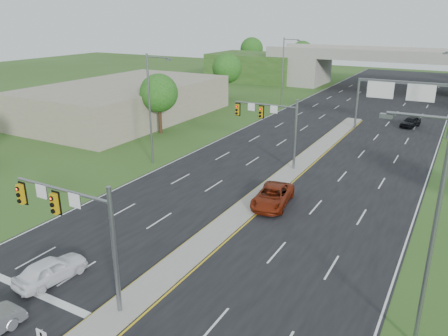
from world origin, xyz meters
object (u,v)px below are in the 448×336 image
object	(u,v)px
signal_mast_near	(77,221)
signal_mast_far	(274,121)
overpass	(392,72)
car_far_a	(273,196)
car_white	(51,269)
car_far_c	(411,122)
sign_gantry	(403,93)

from	to	relation	value
signal_mast_near	signal_mast_far	distance (m)	25.00
overpass	car_far_a	distance (m)	63.83
car_white	car_far_c	xyz separation A→B (m)	(13.07, 48.97, -0.03)
signal_mast_near	car_white	size ratio (longest dim) A/B	1.66
car_far_a	signal_mast_near	bearing A→B (deg)	-110.79
sign_gantry	car_white	size ratio (longest dim) A/B	2.74
signal_mast_near	signal_mast_far	bearing A→B (deg)	90.00
signal_mast_near	car_far_c	distance (m)	50.48
car_far_a	car_white	bearing A→B (deg)	-121.19
car_white	signal_mast_near	bearing A→B (deg)	-179.66
signal_mast_near	overpass	distance (m)	80.11
overpass	car_far_a	world-z (taller)	overpass
sign_gantry	signal_mast_near	bearing A→B (deg)	-101.25
signal_mast_near	overpass	world-z (taller)	overpass
sign_gantry	car_white	world-z (taller)	sign_gantry
signal_mast_near	signal_mast_far	xyz separation A→B (m)	(0.00, 25.00, 0.00)
signal_mast_near	overpass	bearing A→B (deg)	88.38
signal_mast_near	car_far_c	bearing A→B (deg)	78.62
sign_gantry	car_far_c	world-z (taller)	sign_gantry
sign_gantry	car_far_c	distance (m)	6.35
signal_mast_far	overpass	xyz separation A→B (m)	(2.26, 55.07, -1.17)
sign_gantry	signal_mast_far	bearing A→B (deg)	-114.11
signal_mast_near	car_far_a	xyz separation A→B (m)	(3.76, 16.33, -3.95)
sign_gantry	overpass	size ratio (longest dim) A/B	0.14
overpass	car_far_a	xyz separation A→B (m)	(1.50, -63.75, -2.77)
overpass	sign_gantry	bearing A→B (deg)	-79.21
signal_mast_near	overpass	xyz separation A→B (m)	(2.26, 80.07, -1.17)
signal_mast_far	car_far_c	size ratio (longest dim) A/B	1.73
car_far_c	sign_gantry	bearing A→B (deg)	-87.61
signal_mast_near	car_white	bearing A→B (deg)	173.29
signal_mast_near	sign_gantry	size ratio (longest dim) A/B	0.60
overpass	car_far_c	bearing A→B (deg)	-76.00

